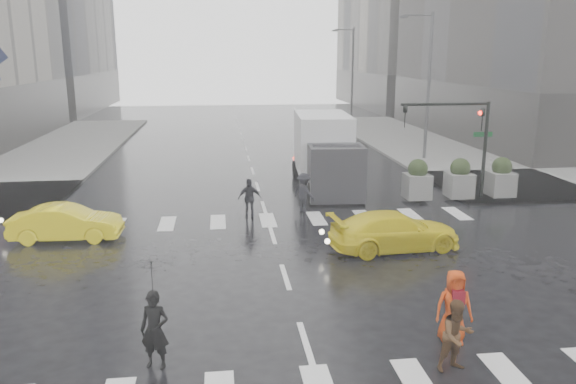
{
  "coord_description": "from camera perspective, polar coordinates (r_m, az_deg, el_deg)",
  "views": [
    {
      "loc": [
        -1.86,
        -15.67,
        6.5
      ],
      "look_at": [
        0.33,
        2.0,
        2.13
      ],
      "focal_mm": 35.0,
      "sensor_mm": 36.0,
      "label": 1
    }
  ],
  "objects": [
    {
      "name": "ground",
      "position": [
        17.07,
        -0.28,
        -8.61
      ],
      "size": [
        120.0,
        120.0,
        0.0
      ],
      "primitive_type": "plane",
      "color": "black",
      "rests_on": "ground"
    },
    {
      "name": "sidewalk_ne",
      "position": [
        39.97,
        25.4,
        3.18
      ],
      "size": [
        35.0,
        35.0,
        0.15
      ],
      "primitive_type": "cube",
      "color": "gray",
      "rests_on": "ground"
    },
    {
      "name": "road_markings",
      "position": [
        17.07,
        -0.28,
        -8.59
      ],
      "size": [
        18.0,
        48.0,
        0.01
      ],
      "primitive_type": null,
      "color": "silver",
      "rests_on": "ground"
    },
    {
      "name": "traffic_signal_pole",
      "position": [
        26.26,
        17.54,
        5.95
      ],
      "size": [
        4.45,
        0.42,
        4.5
      ],
      "color": "black",
      "rests_on": "ground"
    },
    {
      "name": "street_lamp_near",
      "position": [
        36.03,
        13.89,
        10.91
      ],
      "size": [
        2.15,
        0.22,
        9.0
      ],
      "color": "#59595B",
      "rests_on": "ground"
    },
    {
      "name": "street_lamp_far",
      "position": [
        55.18,
        6.42,
        12.07
      ],
      "size": [
        2.15,
        0.22,
        9.0
      ],
      "color": "#59595B",
      "rests_on": "ground"
    },
    {
      "name": "planter_west",
      "position": [
        26.05,
        13.0,
        1.19
      ],
      "size": [
        1.1,
        1.1,
        1.8
      ],
      "color": "gray",
      "rests_on": "ground"
    },
    {
      "name": "planter_mid",
      "position": [
        26.8,
        17.02,
        1.28
      ],
      "size": [
        1.1,
        1.1,
        1.8
      ],
      "color": "gray",
      "rests_on": "ground"
    },
    {
      "name": "planter_east",
      "position": [
        27.67,
        20.81,
        1.36
      ],
      "size": [
        1.1,
        1.1,
        1.8
      ],
      "color": "gray",
      "rests_on": "ground"
    },
    {
      "name": "pedestrian_black",
      "position": [
        12.18,
        -13.58,
        -10.36
      ],
      "size": [
        1.18,
        1.19,
        2.43
      ],
      "rotation": [
        0.0,
        0.0,
        -0.26
      ],
      "color": "black",
      "rests_on": "ground"
    },
    {
      "name": "pedestrian_brown",
      "position": [
        12.6,
        16.77,
        -13.81
      ],
      "size": [
        0.86,
        0.73,
        1.58
      ],
      "primitive_type": "imported",
      "rotation": [
        0.0,
        0.0,
        0.19
      ],
      "color": "#4D321B",
      "rests_on": "ground"
    },
    {
      "name": "pedestrian_orange",
      "position": [
        13.67,
        16.51,
        -11.08
      ],
      "size": [
        0.92,
        0.65,
        1.75
      ],
      "rotation": [
        0.0,
        0.0,
        -0.11
      ],
      "color": "#CE3D0E",
      "rests_on": "ground"
    },
    {
      "name": "pedestrian_far_a",
      "position": [
        22.96,
        -3.91,
        -0.63
      ],
      "size": [
        0.95,
        0.59,
        1.61
      ],
      "primitive_type": "imported",
      "rotation": [
        0.0,
        0.0,
        3.13
      ],
      "color": "black",
      "rests_on": "ground"
    },
    {
      "name": "pedestrian_far_b",
      "position": [
        23.75,
        1.63,
        -0.04
      ],
      "size": [
        1.15,
        1.2,
        1.66
      ],
      "primitive_type": "imported",
      "rotation": [
        0.0,
        0.0,
        2.29
      ],
      "color": "black",
      "rests_on": "ground"
    },
    {
      "name": "taxi_mid",
      "position": [
        21.66,
        -21.61,
        -2.94
      ],
      "size": [
        3.89,
        1.46,
        1.27
      ],
      "primitive_type": "imported",
      "rotation": [
        0.0,
        0.0,
        1.54
      ],
      "color": "#FFE80D",
      "rests_on": "ground"
    },
    {
      "name": "taxi_rear",
      "position": [
        19.51,
        10.78,
        -3.91
      ],
      "size": [
        4.16,
        2.26,
        1.31
      ],
      "primitive_type": "imported",
      "rotation": [
        0.0,
        0.0,
        1.68
      ],
      "color": "#FFE80D",
      "rests_on": "ground"
    },
    {
      "name": "box_truck",
      "position": [
        27.64,
        3.86,
        4.23
      ],
      "size": [
        2.56,
        6.83,
        3.63
      ],
      "rotation": [
        0.0,
        0.0,
        -0.07
      ],
      "color": "white",
      "rests_on": "ground"
    }
  ]
}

